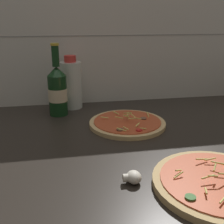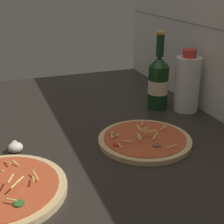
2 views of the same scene
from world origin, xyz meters
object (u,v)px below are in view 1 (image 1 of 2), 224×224
beer_bottle (58,90)px  mushroom_left (133,177)px  pizza_near (218,183)px  pizza_far (127,123)px  oil_bottle (71,84)px

beer_bottle → mushroom_left: bearing=-72.1°
pizza_near → beer_bottle: (-33.42, 53.97, 8.45)cm
pizza_far → beer_bottle: size_ratio=0.98×
oil_bottle → pizza_near: bearing=-65.5°
pizza_near → oil_bottle: size_ratio=1.36×
pizza_near → pizza_far: (-10.86, 38.57, -0.11)cm
pizza_far → pizza_near: bearing=-74.3°
beer_bottle → oil_bottle: bearing=56.2°
pizza_far → beer_bottle: beer_bottle is taller
pizza_near → beer_bottle: beer_bottle is taller
beer_bottle → mushroom_left: 52.20cm
pizza_near → mushroom_left: pizza_near is taller
pizza_near → pizza_far: size_ratio=1.10×
pizza_far → mushroom_left: 34.35cm
oil_bottle → mushroom_left: oil_bottle is taller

